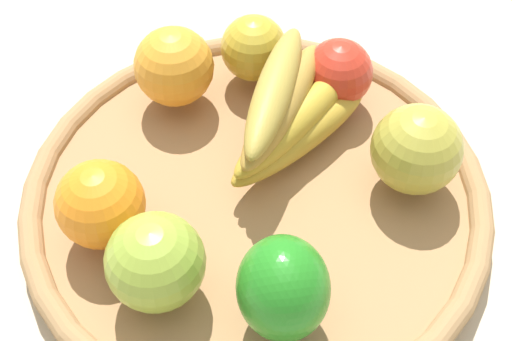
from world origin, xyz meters
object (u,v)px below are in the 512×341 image
at_px(apple_2, 155,262).
at_px(apple_3, 254,48).
at_px(banana_bunch, 288,113).
at_px(orange_1, 100,203).
at_px(bell_pepper, 283,288).
at_px(apple_0, 338,73).
at_px(apple_1, 416,149).
at_px(orange_0, 174,66).

distance_m(apple_2, apple_3, 0.26).
relative_size(banana_bunch, orange_1, 2.28).
height_order(bell_pepper, apple_0, bell_pepper).
distance_m(bell_pepper, apple_1, 0.18).
distance_m(orange_0, apple_3, 0.08).
xyz_separation_m(banana_bunch, orange_1, (-0.18, -0.04, -0.00)).
distance_m(orange_0, apple_2, 0.22).
height_order(banana_bunch, apple_0, banana_bunch).
distance_m(orange_1, apple_3, 0.23).
relative_size(banana_bunch, apple_3, 2.54).
distance_m(bell_pepper, apple_2, 0.10).
xyz_separation_m(banana_bunch, bell_pepper, (-0.07, -0.16, 0.00)).
bearing_deg(bell_pepper, banana_bunch, -11.37).
distance_m(banana_bunch, orange_1, 0.18).
bearing_deg(bell_pepper, apple_0, -22.32).
bearing_deg(banana_bunch, apple_1, -43.15).
distance_m(apple_1, apple_3, 0.20).
height_order(apple_0, apple_3, same).
bearing_deg(apple_1, apple_2, -173.49).
bearing_deg(banana_bunch, orange_0, 129.07).
bearing_deg(orange_0, apple_2, -110.48).
bearing_deg(orange_0, apple_3, 2.37).
xyz_separation_m(apple_0, orange_1, (-0.25, -0.07, 0.00)).
relative_size(bell_pepper, orange_0, 1.12).
xyz_separation_m(orange_1, apple_2, (0.03, -0.07, 0.00)).
bearing_deg(orange_1, apple_3, 36.29).
relative_size(orange_1, apple_1, 0.93).
xyz_separation_m(orange_0, apple_3, (0.08, 0.00, -0.01)).
bearing_deg(apple_3, orange_0, -177.63).
bearing_deg(apple_3, apple_2, -127.51).
distance_m(bell_pepper, apple_0, 0.24).
relative_size(apple_2, apple_3, 1.17).
distance_m(orange_1, apple_2, 0.07).
relative_size(apple_1, apple_2, 1.02).
bearing_deg(apple_2, bell_pepper, -35.78).
xyz_separation_m(apple_0, apple_2, (-0.22, -0.14, 0.01)).
relative_size(orange_1, apple_3, 1.11).
height_order(banana_bunch, orange_1, banana_bunch).
bearing_deg(orange_0, banana_bunch, -50.93).
bearing_deg(apple_0, banana_bunch, -151.47).
relative_size(banana_bunch, bell_pepper, 1.94).
xyz_separation_m(apple_0, orange_0, (-0.14, 0.06, 0.01)).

